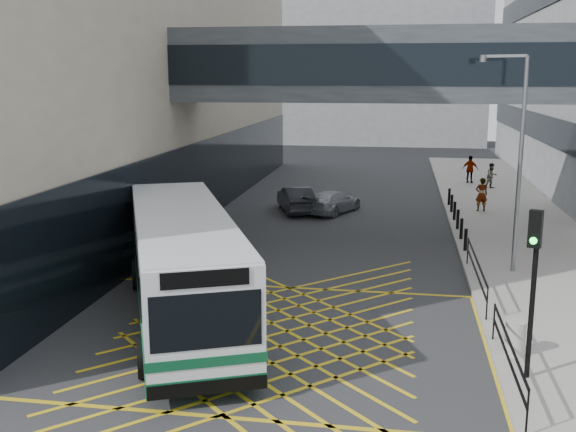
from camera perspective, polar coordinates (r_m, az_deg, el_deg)
The scene contains 17 objects.
ground at distance 18.87m, azimuth -2.04°, elevation -10.23°, with size 120.00×120.00×0.00m, color #333335.
building_far at distance 77.36m, azimuth 5.55°, elevation 13.15°, with size 28.00×16.00×18.00m, color gray.
skybridge at distance 29.14m, azimuth 8.66°, elevation 12.50°, with size 20.00×4.10×3.00m.
pavement at distance 33.33m, azimuth 18.72°, elevation -0.96°, with size 6.00×54.00×0.16m, color #A5A097.
box_junction at distance 18.87m, azimuth -2.04°, elevation -10.22°, with size 12.00×9.00×0.01m.
bus at distance 20.01m, azimuth -8.92°, elevation -3.87°, with size 6.92×11.55×3.21m.
car_white at distance 25.68m, azimuth -9.07°, elevation -2.92°, with size 1.59×3.89×1.24m, color silver.
car_dark at distance 35.62m, azimuth 0.68°, elevation 1.43°, with size 1.68×4.29×1.34m, color black.
car_silver at distance 35.42m, azimuth 3.80°, elevation 1.27°, with size 1.70×4.03×1.25m, color gray.
traffic_light at distance 16.15m, azimuth 20.06°, elevation -4.35°, with size 0.34×0.48×4.02m.
street_lamp at distance 24.95m, azimuth 18.74°, elevation 5.26°, with size 1.66×0.91×7.63m.
litter_bin at distance 18.15m, azimuth 18.68°, elevation -9.74°, with size 0.51×0.51×0.88m, color #ADA89E.
kerb_railings at distance 20.07m, azimuth 16.61°, elevation -6.69°, with size 0.05×12.54×1.00m.
bollards at distance 32.89m, azimuth 14.05°, elevation 0.10°, with size 0.14×10.14×0.90m.
pedestrian_a at distance 36.37m, azimuth 16.06°, elevation 1.76°, with size 0.69×0.49×1.74m, color gray.
pedestrian_b at distance 44.08m, azimuth 16.86°, elevation 3.28°, with size 0.76×0.44×1.56m, color gray.
pedestrian_c at distance 45.88m, azimuth 15.18°, elevation 3.83°, with size 1.05×0.51×1.78m, color gray.
Camera 1 is at (3.54, -17.13, 7.07)m, focal length 42.00 mm.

